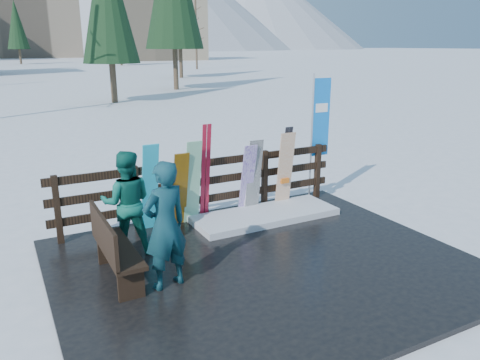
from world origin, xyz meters
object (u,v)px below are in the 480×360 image
snowboard_3 (247,180)px  snowboard_5 (285,170)px  snowboard_4 (254,177)px  bench (112,246)px  snowboard_0 (150,188)px  snowboard_2 (180,189)px  person_front (165,226)px  person_back (127,203)px  snowboard_1 (193,183)px  rental_flag (319,122)px

snowboard_3 → snowboard_5: size_ratio=0.91×
snowboard_5 → snowboard_4: bearing=180.0°
bench → snowboard_3: 3.27m
snowboard_4 → snowboard_0: bearing=180.0°
snowboard_5 → bench: bearing=-158.5°
snowboard_4 → snowboard_5: (0.71, 0.00, 0.04)m
bench → snowboard_2: (1.55, 1.48, 0.17)m
snowboard_2 → snowboard_4: snowboard_4 is taller
snowboard_5 → person_front: 3.71m
snowboard_2 → person_back: 1.28m
snowboard_0 → snowboard_1: snowboard_0 is taller
snowboard_0 → snowboard_3: bearing=-0.0°
snowboard_0 → snowboard_5: size_ratio=1.06×
snowboard_5 → person_back: (-3.31, -0.64, 0.05)m
snowboard_3 → rental_flag: bearing=8.4°
person_back → person_front: bearing=114.8°
person_back → snowboard_3: bearing=-147.7°
snowboard_4 → snowboard_5: 0.71m
snowboard_0 → snowboard_3: 1.90m
snowboard_2 → snowboard_1: bearing=-0.0°
snowboard_3 → snowboard_5: bearing=0.0°
person_front → person_back: 1.34m
snowboard_1 → snowboard_4: bearing=0.0°
snowboard_4 → person_front: (-2.44, -1.96, 0.15)m
snowboard_2 → person_back: size_ratio=0.86×
snowboard_2 → rental_flag: rental_flag is taller
bench → snowboard_1: snowboard_1 is taller
snowboard_0 → person_front: bearing=-101.6°
snowboard_0 → snowboard_5: snowboard_0 is taller
snowboard_0 → snowboard_3: snowboard_0 is taller
bench → snowboard_1: (1.79, 1.48, 0.26)m
person_front → snowboard_0: bearing=-114.8°
snowboard_2 → snowboard_4: (1.49, 0.00, 0.04)m
snowboard_2 → snowboard_4: bearing=0.0°
snowboard_0 → snowboard_2: (0.54, -0.00, -0.11)m
snowboard_3 → person_front: bearing=-139.6°
snowboard_2 → person_back: (-1.11, -0.64, 0.13)m
bench → snowboard_3: size_ratio=1.08×
snowboard_1 → person_back: (-1.35, -0.64, 0.04)m
rental_flag → person_back: 4.46m
snowboard_4 → snowboard_5: size_ratio=0.95×
snowboard_3 → snowboard_5: snowboard_5 is taller
snowboard_1 → snowboard_4: snowboard_1 is taller
snowboard_1 → person_back: bearing=-154.8°
snowboard_1 → rental_flag: 3.07m
snowboard_0 → rental_flag: (3.73, 0.27, 0.81)m
snowboard_4 → person_back: (-2.60, -0.64, 0.09)m
snowboard_1 → snowboard_3: (1.12, 0.00, -0.09)m
bench → snowboard_2: snowboard_2 is taller
bench → rental_flag: bearing=20.3°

